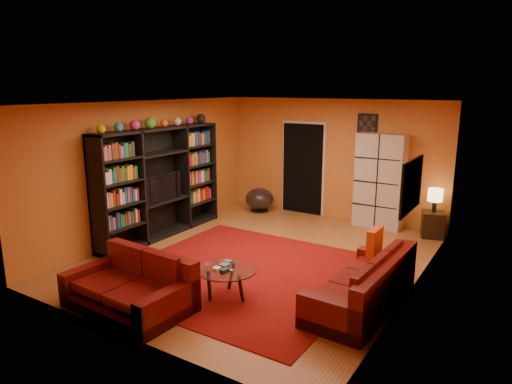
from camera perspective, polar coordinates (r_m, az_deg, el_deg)
The scene contains 20 objects.
floor at distance 7.89m, azimuth 0.62°, elevation -8.14°, with size 6.00×6.00×0.00m, color brown.
ceiling at distance 7.36m, azimuth 0.67°, elevation 11.08°, with size 6.00×6.00×0.00m, color white.
wall_back at distance 10.16m, azimuth 9.54°, elevation 4.09°, with size 6.00×6.00×0.00m, color #B96A28.
wall_front at distance 5.28m, azimuth -16.68°, elevation -4.64°, with size 6.00×6.00×0.00m, color #B96A28.
wall_left at distance 9.06m, azimuth -12.99°, elevation 2.85°, with size 6.00×6.00×0.00m, color #B96A28.
wall_right at distance 6.60m, azimuth 19.47°, elevation -1.33°, with size 6.00×6.00×0.00m, color #B96A28.
rug at distance 7.30m, azimuth -1.62°, elevation -9.93°, with size 3.60×3.60×0.01m, color #5E0A0A.
doorway at distance 10.46m, azimuth 5.86°, elevation 2.90°, with size 0.95×0.10×2.04m, color black.
wall_art_right at distance 6.26m, azimuth 18.88°, elevation 0.77°, with size 0.03×1.00×0.70m, color black.
wall_art_back at distance 9.79m, azimuth 13.75°, elevation 7.99°, with size 0.42×0.03×0.52m, color black.
entertainment_unit at distance 8.95m, azimuth -11.88°, elevation 1.15°, with size 0.45×3.00×2.10m, color black.
tv at distance 8.88m, azimuth -11.92°, elevation 0.63°, with size 0.12×0.92×0.53m, color black.
sofa at distance 6.28m, azimuth 13.75°, elevation -11.47°, with size 0.92×2.07×0.85m.
loveseat at distance 6.35m, azimuth -15.02°, elevation -11.32°, with size 1.69×1.07×0.85m.
throw_pillow at distance 6.93m, azimuth 14.62°, elevation -6.11°, with size 0.12×0.42×0.42m, color #D64817.
coffee_table at distance 6.36m, azimuth -3.64°, elevation -9.98°, with size 0.82×0.82×0.41m.
storage_cabinet at distance 9.66m, azimuth 15.24°, elevation 1.34°, with size 0.97×0.43×1.94m, color #B1ABA3.
bowl_chair at distance 10.63m, azimuth 0.44°, elevation -0.89°, with size 0.66×0.66×0.54m.
side_table at distance 9.47m, azimuth 21.21°, elevation -3.81°, with size 0.40×0.40×0.50m, color black.
table_lamp at distance 9.33m, azimuth 21.50°, elevation -0.44°, with size 0.27×0.27×0.46m.
Camera 1 is at (3.84, -6.28, 2.86)m, focal length 32.00 mm.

